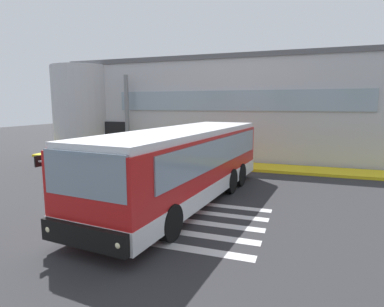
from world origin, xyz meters
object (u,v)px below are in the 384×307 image
Objects in this scene: entry_support_column at (127,116)px; passenger_by_doorway at (145,145)px; passenger_near_column at (137,143)px; bus_main_foreground at (184,167)px.

entry_support_column is 2.56m from passenger_by_doorway.
passenger_near_column is 1.08m from passenger_by_doorway.
passenger_near_column is at bearing 147.03° from passenger_by_doorway.
passenger_by_doorway is (0.90, -0.59, -0.03)m from passenger_near_column.
passenger_near_column is 1.00× the size of passenger_by_doorway.
passenger_near_column is (-6.17, 7.57, -0.22)m from bus_main_foreground.
entry_support_column is at bearing 165.78° from passenger_near_column.
passenger_by_doorway is at bearing 126.98° from bus_main_foreground.
entry_support_column is 3.18× the size of passenger_by_doorway.
passenger_near_column and passenger_by_doorway have the same top height.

